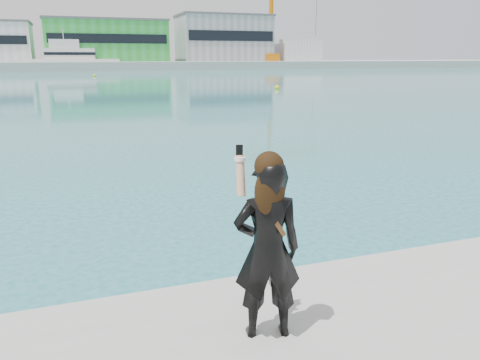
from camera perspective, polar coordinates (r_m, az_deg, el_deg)
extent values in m
cube|color=#9E9E99|center=(133.60, -19.32, 13.06)|extent=(320.00, 40.00, 2.00)
cube|color=green|center=(131.99, -15.94, 15.92)|extent=(30.00, 16.00, 10.00)
cube|color=black|center=(123.94, -15.67, 16.27)|extent=(28.50, 0.20, 2.20)
cube|color=#59595B|center=(132.25, -16.11, 18.19)|extent=(30.60, 16.32, 0.50)
cube|color=gray|center=(138.13, -2.04, 16.79)|extent=(25.00, 15.00, 12.00)
cube|color=black|center=(130.94, -0.99, 17.17)|extent=(23.75, 0.20, 2.64)
cube|color=#59595B|center=(138.49, -2.06, 19.38)|extent=(25.50, 15.30, 0.50)
cube|color=silver|center=(144.44, 6.89, 15.42)|extent=(12.00, 10.00, 6.00)
cube|color=orange|center=(136.61, 3.74, 14.70)|extent=(4.00, 4.00, 2.00)
cylinder|color=orange|center=(137.12, 3.83, 19.72)|extent=(1.20, 1.20, 22.00)
cylinder|color=black|center=(143.37, 9.32, 20.15)|extent=(0.10, 0.10, 16.00)
cylinder|color=silver|center=(126.86, -9.11, 15.90)|extent=(0.16, 0.16, 8.00)
cube|color=#F6530E|center=(127.09, -8.90, 17.44)|extent=(1.20, 0.04, 0.80)
cube|color=silver|center=(121.47, -19.39, 13.12)|extent=(20.07, 5.85, 2.67)
cube|color=silver|center=(121.43, -20.03, 14.27)|extent=(11.17, 4.83, 2.44)
cube|color=silver|center=(121.45, -20.67, 15.27)|extent=(6.72, 3.87, 2.00)
cube|color=black|center=(121.43, -20.03, 14.27)|extent=(11.40, 4.94, 0.67)
cylinder|color=silver|center=(121.52, -20.76, 16.26)|extent=(0.18, 0.18, 2.22)
sphere|color=yellow|center=(83.30, -17.30, 11.96)|extent=(0.50, 0.50, 0.50)
sphere|color=yellow|center=(48.74, 4.54, 10.99)|extent=(0.50, 0.50, 0.50)
imported|color=black|center=(4.05, 3.35, -8.57)|extent=(0.65, 0.50, 1.60)
sphere|color=black|center=(3.80, 3.58, 1.71)|extent=(0.25, 0.25, 0.25)
ellipsoid|color=black|center=(3.80, 3.66, -1.44)|extent=(0.27, 0.14, 0.43)
cylinder|color=tan|center=(3.91, 0.06, 0.49)|extent=(0.11, 0.20, 0.35)
cylinder|color=white|center=(3.92, -0.01, 2.61)|extent=(0.10, 0.10, 0.03)
cube|color=black|center=(3.94, -0.08, 3.48)|extent=(0.06, 0.03, 0.12)
cube|color=#4C2D14|center=(3.86, 4.09, -4.68)|extent=(0.22, 0.06, 0.33)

